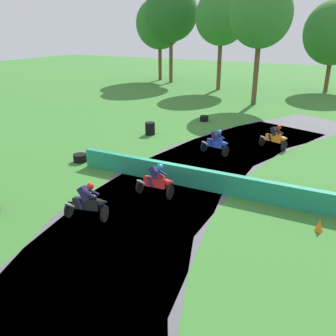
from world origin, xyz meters
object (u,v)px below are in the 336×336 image
Objects in this scene: motorcycle_lead_orange at (275,138)px; motorcycle_fourth_black at (88,202)px; motorcycle_chase_blue at (217,143)px; motorcycle_trailing_red at (157,181)px; tire_stack_mid_b at (80,158)px; traffic_cone at (319,225)px; tire_stack_mid_a at (150,129)px; tire_stack_near at (204,118)px.

motorcycle_fourth_black reaches higher than motorcycle_lead_orange.
motorcycle_trailing_red is (-0.25, -6.13, -0.01)m from motorcycle_chase_blue.
motorcycle_trailing_red is at bearing 66.87° from motorcycle_fourth_black.
tire_stack_mid_b is (-4.34, 4.51, -0.46)m from motorcycle_fourth_black.
motorcycle_trailing_red is 3.82× the size of traffic_cone.
motorcycle_trailing_red is at bearing -57.38° from tire_stack_mid_a.
tire_stack_mid_a is (-5.22, 1.63, -0.26)m from motorcycle_chase_blue.
tire_stack_near is (-2.04, 15.63, -0.46)m from motorcycle_fourth_black.
tire_stack_mid_a is at bearing 162.66° from motorcycle_chase_blue.
tire_stack_near is 11.36m from tire_stack_mid_b.
motorcycle_chase_blue reaches higher than tire_stack_mid_b.
traffic_cone is at bearing -52.80° from tire_stack_near.
motorcycle_trailing_red is 1.00× the size of motorcycle_fourth_black.
motorcycle_fourth_black is 3.82× the size of traffic_cone.
motorcycle_trailing_red is 6.33m from traffic_cone.
tire_stack_mid_a is at bearing 84.43° from tire_stack_mid_b.
tire_stack_near is at bearing 146.21° from motorcycle_lead_orange.
motorcycle_fourth_black is at bearing -113.13° from motorcycle_trailing_red.
motorcycle_trailing_red is at bearing -178.70° from traffic_cone.
motorcycle_fourth_black reaches higher than tire_stack_mid_b.
motorcycle_lead_orange is at bearing -33.79° from tire_stack_near.
motorcycle_lead_orange reaches higher than tire_stack_mid_b.
traffic_cone is (6.31, 0.14, -0.43)m from motorcycle_trailing_red.
motorcycle_lead_orange is at bearing 6.65° from tire_stack_mid_a.
motorcycle_chase_blue is 2.74× the size of tire_stack_near.
traffic_cone reaches higher than tire_stack_mid_b.
motorcycle_trailing_red is at bearing -92.35° from motorcycle_chase_blue.
traffic_cone is (7.54, 3.01, -0.44)m from motorcycle_fourth_black.
motorcycle_chase_blue is 2.14× the size of tire_stack_mid_a.
motorcycle_lead_orange is 7.37m from tire_stack_near.
motorcycle_lead_orange is at bearing 44.33° from motorcycle_chase_blue.
motorcycle_fourth_black is (-1.23, -2.87, 0.01)m from motorcycle_trailing_red.
motorcycle_fourth_black is (-4.08, -11.54, 0.01)m from motorcycle_lead_orange.
motorcycle_trailing_red is 9.21m from tire_stack_mid_a.
motorcycle_trailing_red reaches higher than tire_stack_mid_a.
motorcycle_chase_blue is 1.02× the size of motorcycle_fourth_black.
motorcycle_chase_blue reaches higher than tire_stack_near.
motorcycle_trailing_red is 5.82m from tire_stack_mid_b.
tire_stack_mid_b is at bearing 172.82° from traffic_cone.
motorcycle_trailing_red is at bearing -75.66° from tire_stack_near.
motorcycle_fourth_black reaches higher than traffic_cone.
tire_stack_mid_a reaches higher than traffic_cone.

